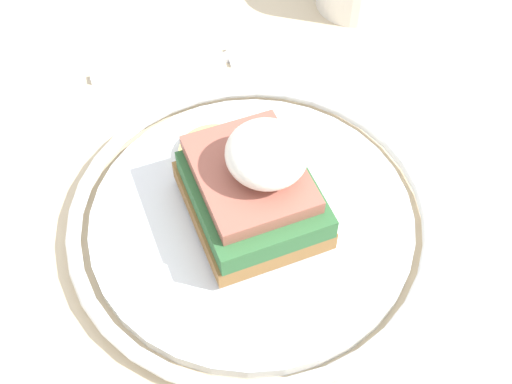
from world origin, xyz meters
TOP-DOWN VIEW (x-y plane):
  - dining_table at (0.00, 0.00)m, footprint 0.88×0.88m
  - plate at (0.01, 0.00)m, footprint 0.25×0.25m
  - sandwich at (0.01, 0.00)m, footprint 0.13×0.08m
  - fork at (-0.16, 0.01)m, footprint 0.04×0.15m

SIDE VIEW (x-z plane):
  - dining_table at x=0.00m, z-range 0.25..0.98m
  - fork at x=-0.16m, z-range 0.73..0.73m
  - plate at x=0.01m, z-range 0.73..0.74m
  - sandwich at x=0.01m, z-range 0.73..0.81m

